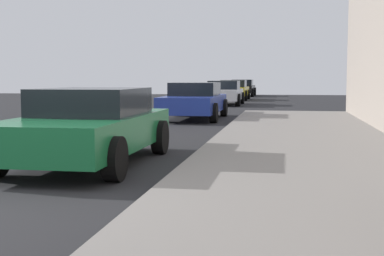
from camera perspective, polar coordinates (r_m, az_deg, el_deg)
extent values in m
cube|color=gray|center=(5.59, 14.32, -9.11)|extent=(4.00, 32.00, 0.15)
cube|color=#196638|center=(9.21, -10.91, -0.40)|extent=(1.82, 4.35, 0.55)
cube|color=black|center=(9.37, -10.49, 2.77)|extent=(1.60, 1.96, 0.45)
cylinder|color=black|center=(7.63, -8.18, -3.25)|extent=(0.22, 0.64, 0.64)
cylinder|color=black|center=(10.29, -3.39, -0.97)|extent=(0.22, 0.64, 0.64)
cylinder|color=black|center=(10.85, -12.79, -0.77)|extent=(0.22, 0.64, 0.64)
cube|color=#233899|center=(18.81, 0.22, 2.61)|extent=(1.77, 4.52, 0.55)
cube|color=black|center=(19.01, 0.33, 4.14)|extent=(1.56, 2.03, 0.45)
cylinder|color=black|center=(17.26, 2.32, 1.60)|extent=(0.22, 0.64, 0.64)
cylinder|color=black|center=(17.58, -3.41, 1.67)|extent=(0.22, 0.64, 0.64)
cylinder|color=black|center=(20.13, 3.39, 2.14)|extent=(0.22, 0.64, 0.64)
cylinder|color=black|center=(20.40, -1.56, 2.19)|extent=(0.22, 0.64, 0.64)
cube|color=white|center=(28.51, 3.35, 3.54)|extent=(1.74, 4.13, 0.55)
cube|color=black|center=(28.70, 3.41, 4.55)|extent=(1.54, 1.86, 0.45)
cylinder|color=black|center=(27.11, 4.87, 2.96)|extent=(0.22, 0.64, 0.64)
cylinder|color=black|center=(27.32, 1.22, 3.00)|extent=(0.22, 0.64, 0.64)
cylinder|color=black|center=(29.74, 5.31, 3.17)|extent=(0.22, 0.64, 0.64)
cylinder|color=black|center=(29.93, 1.98, 3.21)|extent=(0.22, 0.64, 0.64)
cube|color=yellow|center=(34.89, 4.39, 3.87)|extent=(1.73, 4.21, 0.55)
cube|color=black|center=(35.09, 4.43, 4.70)|extent=(1.53, 1.90, 0.45)
cylinder|color=black|center=(33.48, 5.65, 3.41)|extent=(0.22, 0.64, 0.64)
cylinder|color=black|center=(33.65, 2.70, 3.44)|extent=(0.22, 0.64, 0.64)
cylinder|color=black|center=(36.17, 5.96, 3.56)|extent=(0.22, 0.64, 0.64)
cylinder|color=black|center=(36.33, 3.23, 3.58)|extent=(0.22, 0.64, 0.64)
cube|color=black|center=(42.01, 5.34, 4.12)|extent=(1.71, 4.56, 0.55)
cube|color=black|center=(42.23, 5.37, 4.80)|extent=(1.50, 2.05, 0.45)
cylinder|color=black|center=(40.50, 6.38, 3.74)|extent=(0.22, 0.64, 0.64)
cylinder|color=black|center=(40.64, 3.97, 3.77)|extent=(0.22, 0.64, 0.64)
cylinder|color=black|center=(43.42, 6.62, 3.85)|extent=(0.22, 0.64, 0.64)
cylinder|color=black|center=(43.54, 4.37, 3.88)|extent=(0.22, 0.64, 0.64)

